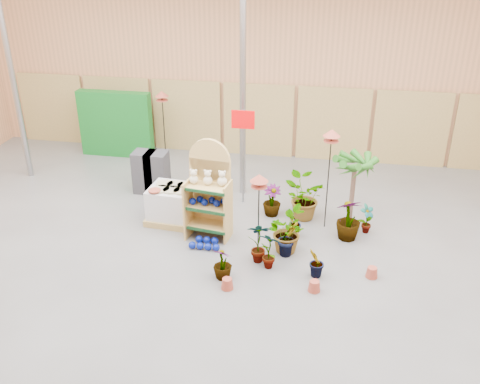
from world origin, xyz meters
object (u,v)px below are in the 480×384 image
object	(u,v)px
display_shelf	(209,193)
potted_plant_2	(285,231)
pallet_stack	(174,204)
bird_table_front	(259,181)

from	to	relation	value
display_shelf	potted_plant_2	distance (m)	1.69
pallet_stack	potted_plant_2	world-z (taller)	potted_plant_2
display_shelf	pallet_stack	size ratio (longest dim) A/B	1.76
pallet_stack	potted_plant_2	size ratio (longest dim) A/B	1.32
bird_table_front	pallet_stack	bearing A→B (deg)	153.52
display_shelf	potted_plant_2	size ratio (longest dim) A/B	2.32
display_shelf	bird_table_front	distance (m)	1.37
display_shelf	bird_table_front	world-z (taller)	display_shelf
potted_plant_2	pallet_stack	bearing A→B (deg)	162.49
display_shelf	potted_plant_2	world-z (taller)	display_shelf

